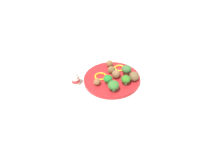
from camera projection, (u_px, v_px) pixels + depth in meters
ground_plane at (112, 80)px, 1.02m from camera, size 4.00×4.00×0.00m
plate at (112, 79)px, 1.01m from camera, size 0.28×0.28×0.02m
broccoli_floret_center at (114, 85)px, 0.91m from camera, size 0.05×0.05×0.05m
broccoli_floret_mid_left at (127, 69)px, 1.01m from camera, size 0.05×0.05×0.05m
broccoli_floret_back_right at (126, 79)px, 0.95m from camera, size 0.04×0.04×0.05m
broccoli_floret_far_rim at (108, 79)px, 0.96m from camera, size 0.04×0.04×0.05m
meatball_mid_left at (111, 70)px, 1.03m from camera, size 0.04×0.04×0.04m
meatball_front_left at (110, 64)px, 1.07m from camera, size 0.04×0.04×0.04m
meatball_mid_right at (97, 82)px, 0.95m from camera, size 0.03×0.03×0.03m
meatball_back_left at (134, 76)px, 0.98m from camera, size 0.05×0.05×0.05m
meatball_back_right at (116, 75)px, 0.99m from camera, size 0.04×0.04×0.04m
pepper_ring_mid_right at (119, 68)px, 1.07m from camera, size 0.06×0.06×0.01m
pepper_ring_mid_left at (101, 76)px, 1.01m from camera, size 0.09×0.09×0.01m
napkin at (164, 78)px, 1.03m from camera, size 0.18×0.14×0.01m
fork at (164, 80)px, 1.01m from camera, size 0.12×0.03×0.01m
knife at (162, 75)px, 1.04m from camera, size 0.15×0.03×0.01m
yogurt_bottle at (76, 80)px, 0.97m from camera, size 0.04×0.04×0.07m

